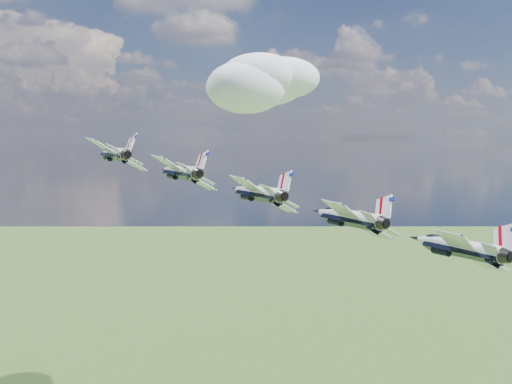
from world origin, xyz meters
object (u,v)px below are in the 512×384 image
object	(u,v)px
jet_0	(114,153)
jet_4	(455,246)
jet_3	(346,217)
jet_2	(256,192)
jet_1	(179,171)

from	to	relation	value
jet_0	jet_4	xyz separation A→B (m)	(36.68, -38.03, -9.86)
jet_3	jet_4	distance (m)	13.44
jet_2	jet_3	bearing A→B (deg)	-61.36
jet_0	jet_3	size ratio (longest dim) A/B	1.00
jet_0	jet_3	world-z (taller)	jet_0
jet_0	jet_4	bearing A→B (deg)	-61.36
jet_3	jet_1	bearing A→B (deg)	118.64
jet_1	jet_4	world-z (taller)	jet_1
jet_0	jet_2	distance (m)	26.87
jet_0	jet_3	distance (m)	40.31
jet_0	jet_3	xyz separation A→B (m)	(27.51, -28.52, -7.39)
jet_0	jet_4	distance (m)	53.75
jet_2	jet_3	world-z (taller)	jet_2
jet_2	jet_4	bearing A→B (deg)	-61.36
jet_2	jet_4	distance (m)	26.87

